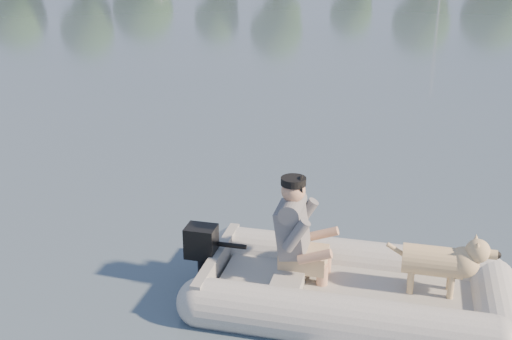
{
  "coord_description": "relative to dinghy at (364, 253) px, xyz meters",
  "views": [
    {
      "loc": [
        -0.13,
        -5.87,
        3.63
      ],
      "look_at": [
        0.07,
        1.65,
        0.75
      ],
      "focal_mm": 45.0,
      "sensor_mm": 36.0,
      "label": 1
    }
  ],
  "objects": [
    {
      "name": "water",
      "position": [
        -1.08,
        0.3,
        -0.6
      ],
      "size": [
        160.0,
        160.0,
        0.0
      ],
      "primitive_type": "plane",
      "color": "slate",
      "rests_on": "ground"
    },
    {
      "name": "dinghy",
      "position": [
        0.0,
        0.0,
        0.0
      ],
      "size": [
        5.65,
        4.79,
        1.41
      ],
      "primitive_type": null,
      "rotation": [
        0.0,
        0.0,
        -0.27
      ],
      "color": "#9F9E99",
      "rests_on": "water"
    },
    {
      "name": "man",
      "position": [
        -0.67,
        0.24,
        0.19
      ],
      "size": [
        0.88,
        0.8,
        1.1
      ],
      "primitive_type": null,
      "rotation": [
        0.0,
        0.0,
        -0.27
      ],
      "color": "slate",
      "rests_on": "dinghy"
    },
    {
      "name": "dog",
      "position": [
        0.65,
        -0.12,
        -0.08
      ],
      "size": [
        1.0,
        0.58,
        0.63
      ],
      "primitive_type": null,
      "rotation": [
        0.0,
        0.0,
        -0.27
      ],
      "color": "tan",
      "rests_on": "dinghy"
    },
    {
      "name": "outboard_motor",
      "position": [
        -1.63,
        0.45,
        -0.29
      ],
      "size": [
        0.48,
        0.4,
        0.8
      ],
      "primitive_type": null,
      "rotation": [
        0.0,
        0.0,
        -0.27
      ],
      "color": "black",
      "rests_on": "dinghy"
    }
  ]
}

